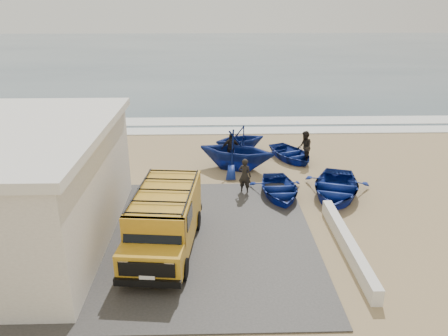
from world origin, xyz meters
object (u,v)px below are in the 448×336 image
object	(u,v)px
boat_mid_left	(236,150)
fisherman_back	(231,149)
fisherman_middle	(305,147)
boat_near_left	(279,189)
boat_near_right	(336,188)
fisherman_front	(245,176)
parapet	(348,244)
boat_far_left	(240,139)
van	(164,219)
boat_mid_right	(291,154)

from	to	relation	value
boat_mid_left	fisherman_back	bearing A→B (deg)	39.26
fisherman_middle	boat_near_left	bearing A→B (deg)	-21.61
boat_near_right	fisherman_front	xyz separation A→B (m)	(-4.04, 0.55, 0.39)
boat_mid_left	fisherman_front	size ratio (longest dim) A/B	2.41
parapet	fisherman_back	distance (m)	9.56
boat_mid_left	fisherman_front	xyz separation A→B (m)	(0.23, -2.95, -0.22)
boat_near_right	boat_mid_left	world-z (taller)	boat_mid_left
boat_near_left	boat_mid_left	xyz separation A→B (m)	(-1.75, 3.41, 0.69)
fisherman_front	boat_far_left	bearing A→B (deg)	-66.33
van	fisherman_middle	xyz separation A→B (m)	(6.64, 8.54, -0.31)
van	boat_mid_left	world-z (taller)	van
parapet	boat_near_left	bearing A→B (deg)	110.62
van	fisherman_middle	bearing A→B (deg)	57.72
van	boat_near_left	world-z (taller)	van
parapet	van	distance (m)	6.48
parapet	boat_far_left	world-z (taller)	boat_far_left
parapet	boat_far_left	bearing A→B (deg)	106.15
fisherman_middle	boat_mid_left	bearing A→B (deg)	-73.78
parapet	fisherman_middle	bearing A→B (deg)	88.51
parapet	fisherman_front	bearing A→B (deg)	122.65
boat_far_left	van	bearing A→B (deg)	-37.85
boat_mid_right	fisherman_back	xyz separation A→B (m)	(-3.34, -0.58, 0.51)
parapet	boat_far_left	size ratio (longest dim) A/B	2.03
fisherman_middle	fisherman_back	bearing A→B (deg)	-85.10
fisherman_front	boat_mid_right	bearing A→B (deg)	-98.89
boat_near_left	boat_mid_left	size ratio (longest dim) A/B	0.86
fisherman_middle	fisherman_back	xyz separation A→B (m)	(-3.97, -0.12, -0.02)
boat_near_right	fisherman_front	distance (m)	4.10
boat_mid_right	fisherman_back	bearing A→B (deg)	167.21
parapet	boat_near_right	distance (m)	4.61
van	boat_near_left	size ratio (longest dim) A/B	1.55
van	boat_far_left	size ratio (longest dim) A/B	1.79
boat_mid_left	fisherman_middle	world-z (taller)	boat_mid_left
boat_near_right	boat_mid_left	distance (m)	5.55
boat_near_left	boat_near_right	size ratio (longest dim) A/B	0.82
fisherman_front	boat_near_right	bearing A→B (deg)	-162.71
fisherman_front	fisherman_middle	xyz separation A→B (m)	(3.49, 3.81, 0.06)
boat_near_right	boat_far_left	xyz separation A→B (m)	(-3.91, 6.26, 0.35)
boat_mid_right	boat_far_left	size ratio (longest dim) A/B	1.14
van	boat_mid_right	world-z (taller)	van
boat_near_right	fisherman_front	bearing A→B (deg)	-169.60
boat_near_left	boat_far_left	size ratio (longest dim) A/B	1.15
boat_far_left	parapet	bearing A→B (deg)	-4.25
van	boat_far_left	world-z (taller)	van
fisherman_middle	boat_near_right	bearing A→B (deg)	10.35
parapet	fisherman_middle	xyz separation A→B (m)	(0.23, 8.90, 0.60)
van	boat_near_left	distance (m)	6.38
parapet	boat_near_left	distance (m)	4.95
parapet	boat_far_left	distance (m)	11.26
boat_near_right	fisherman_back	xyz separation A→B (m)	(-4.52, 4.24, 0.43)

